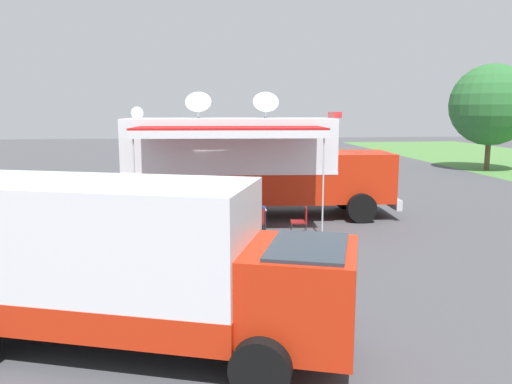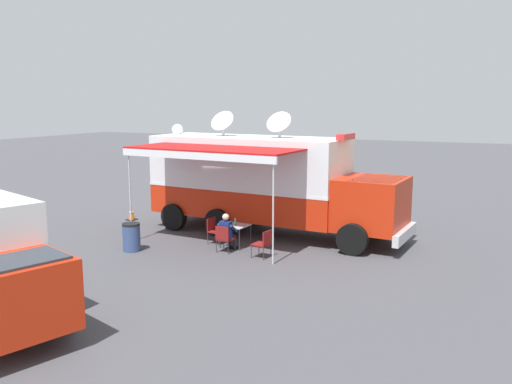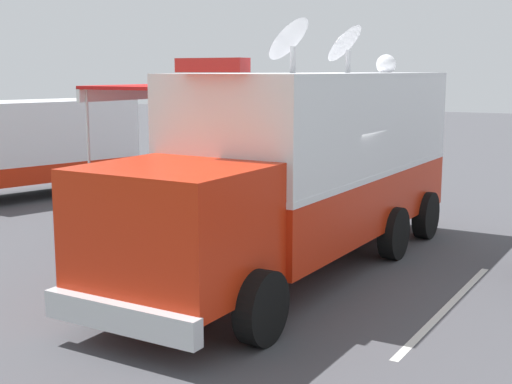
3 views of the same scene
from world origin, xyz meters
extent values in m
plane|color=#47474C|center=(0.00, 0.00, 0.00)|extent=(100.00, 100.00, 0.00)
cube|color=silver|center=(-2.83, 1.88, 0.00)|extent=(0.42, 4.80, 0.01)
cube|color=red|center=(0.00, 0.00, 1.15)|extent=(2.95, 7.34, 1.10)
cube|color=white|center=(0.00, 0.00, 2.55)|extent=(2.95, 7.34, 1.70)
cube|color=white|center=(0.00, 0.00, 1.70)|extent=(2.97, 7.36, 0.10)
cube|color=red|center=(0.29, 4.64, 1.45)|extent=(2.43, 2.24, 1.70)
cube|color=#28333D|center=(0.31, 4.84, 1.95)|extent=(2.24, 1.60, 0.70)
cube|color=silver|center=(0.36, 5.77, 0.55)|extent=(2.38, 0.35, 0.36)
cylinder|color=black|center=(-0.97, 4.52, 0.50)|extent=(0.36, 1.02, 1.00)
cylinder|color=black|center=(1.53, 4.36, 0.50)|extent=(0.36, 1.02, 1.00)
cylinder|color=black|center=(-1.28, -0.46, 0.50)|extent=(0.36, 1.02, 1.00)
cylinder|color=black|center=(1.21, -0.62, 0.50)|extent=(0.36, 1.02, 1.00)
cylinder|color=black|center=(-1.41, -2.44, 0.50)|extent=(0.36, 1.02, 1.00)
cylinder|color=black|center=(1.09, -2.59, 0.50)|extent=(0.36, 1.02, 1.00)
cube|color=white|center=(0.00, 0.00, 3.45)|extent=(2.95, 7.34, 0.10)
cube|color=red|center=(0.23, 3.69, 3.62)|extent=(1.12, 0.35, 0.20)
cylinder|color=silver|center=(-0.07, -1.08, 3.73)|extent=(0.10, 0.10, 0.45)
cone|color=silver|center=(0.08, -1.09, 4.13)|extent=(0.77, 0.94, 0.81)
cylinder|color=silver|center=(0.08, 1.26, 3.73)|extent=(0.10, 0.10, 0.45)
cone|color=silver|center=(0.23, 1.25, 4.13)|extent=(0.77, 0.94, 0.81)
sphere|color=white|center=(-0.20, -3.19, 3.68)|extent=(0.44, 0.44, 0.44)
cube|color=red|center=(2.35, -0.15, 3.25)|extent=(2.56, 5.89, 0.06)
cube|color=white|center=(3.40, -0.21, 3.11)|extent=(0.44, 5.75, 0.24)
cylinder|color=silver|center=(3.52, 2.51, 1.63)|extent=(0.05, 0.05, 3.25)
cylinder|color=silver|center=(3.17, -2.94, 1.63)|extent=(0.05, 0.05, 3.25)
cube|color=silver|center=(2.21, 0.59, 0.71)|extent=(0.85, 0.85, 0.03)
cylinder|color=#333338|center=(1.86, 0.98, 0.35)|extent=(0.03, 0.03, 0.70)
cylinder|color=#333338|center=(2.60, 0.94, 0.35)|extent=(0.03, 0.03, 0.70)
cylinder|color=#333338|center=(1.82, 0.24, 0.35)|extent=(0.03, 0.03, 0.70)
cylinder|color=#333338|center=(2.56, 0.20, 0.35)|extent=(0.03, 0.03, 0.70)
cylinder|color=#3F9959|center=(2.21, 0.58, 0.83)|extent=(0.07, 0.07, 0.20)
cylinder|color=white|center=(2.21, 0.58, 0.94)|extent=(0.04, 0.04, 0.02)
cube|color=maroon|center=(2.91, 0.61, 0.42)|extent=(0.51, 0.51, 0.04)
cube|color=maroon|center=(3.13, 0.59, 0.65)|extent=(0.07, 0.48, 0.44)
cylinder|color=#333338|center=(2.68, 0.40, 0.21)|extent=(0.02, 0.02, 0.42)
cylinder|color=#333338|center=(2.70, 0.84, 0.21)|extent=(0.02, 0.02, 0.42)
cylinder|color=#333338|center=(3.12, 0.37, 0.21)|extent=(0.02, 0.02, 0.42)
cylinder|color=#333338|center=(3.14, 0.81, 0.21)|extent=(0.02, 0.02, 0.42)
cube|color=maroon|center=(2.15, -0.16, 0.42)|extent=(0.51, 0.51, 0.04)
cube|color=maroon|center=(2.13, -0.38, 0.65)|extent=(0.48, 0.07, 0.44)
cylinder|color=#333338|center=(1.94, 0.07, 0.21)|extent=(0.02, 0.02, 0.42)
cylinder|color=#333338|center=(2.38, 0.05, 0.21)|extent=(0.02, 0.02, 0.42)
cylinder|color=#333338|center=(1.91, -0.37, 0.21)|extent=(0.02, 0.02, 0.42)
cylinder|color=#333338|center=(2.35, -0.39, 0.21)|extent=(0.02, 0.02, 0.42)
cube|color=maroon|center=(3.01, 1.90, 0.42)|extent=(0.54, 0.54, 0.04)
cube|color=maroon|center=(3.04, 2.11, 0.65)|extent=(0.48, 0.10, 0.44)
cylinder|color=#333338|center=(3.20, 1.65, 0.21)|extent=(0.02, 0.02, 0.42)
cylinder|color=#333338|center=(2.76, 1.71, 0.21)|extent=(0.02, 0.02, 0.42)
cylinder|color=#333338|center=(3.26, 2.09, 0.21)|extent=(0.02, 0.02, 0.42)
cylinder|color=#333338|center=(2.82, 2.14, 0.21)|extent=(0.02, 0.02, 0.42)
cube|color=navy|center=(2.91, 0.61, 0.72)|extent=(0.26, 0.37, 0.56)
sphere|color=beige|center=(2.91, 0.61, 1.14)|extent=(0.22, 0.22, 0.22)
cylinder|color=navy|center=(2.78, 0.39, 0.76)|extent=(0.43, 0.12, 0.34)
cylinder|color=navy|center=(2.81, 0.84, 0.76)|extent=(0.43, 0.12, 0.34)
cylinder|color=black|center=(2.72, 0.52, 0.44)|extent=(0.39, 0.15, 0.13)
cylinder|color=black|center=(2.55, 0.53, 0.21)|extent=(0.11, 0.11, 0.42)
cube|color=black|center=(2.49, 0.53, 0.04)|extent=(0.25, 0.11, 0.07)
cylinder|color=black|center=(2.74, 0.72, 0.44)|extent=(0.39, 0.15, 0.13)
cylinder|color=black|center=(2.56, 0.73, 0.21)|extent=(0.11, 0.11, 0.42)
cube|color=black|center=(2.50, 0.73, 0.04)|extent=(0.25, 0.11, 0.07)
cylinder|color=#384C7F|center=(4.12, -2.20, 0.42)|extent=(0.56, 0.56, 0.85)
cylinder|color=black|center=(4.12, -2.20, 0.88)|extent=(0.57, 0.57, 0.06)
cube|color=black|center=(0.38, -5.13, 0.01)|extent=(0.36, 0.36, 0.03)
cone|color=orange|center=(0.38, -5.13, 0.31)|extent=(0.26, 0.26, 0.55)
cylinder|color=white|center=(0.38, -5.13, 0.33)|extent=(0.17, 0.17, 0.06)
cube|color=white|center=(9.75, -2.84, 1.60)|extent=(3.62, 5.60, 2.20)
cube|color=red|center=(9.75, -2.84, 0.75)|extent=(3.65, 5.62, 0.50)
cylinder|color=black|center=(8.30, -3.87, 0.42)|extent=(0.51, 0.88, 0.84)
cylinder|color=black|center=(10.30, -4.52, 0.42)|extent=(0.51, 0.88, 0.84)
camera|label=1|loc=(17.85, -1.06, 3.82)|focal=35.52mm
camera|label=2|loc=(17.72, 8.67, 4.77)|focal=38.01mm
camera|label=3|loc=(-4.93, 12.44, 3.55)|focal=49.86mm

